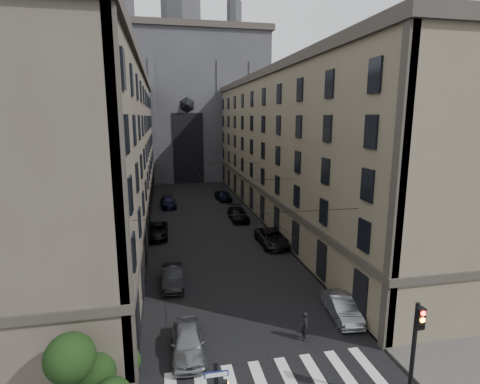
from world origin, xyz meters
TOP-DOWN VIEW (x-y plane):
  - sidewalk_left at (-10.50, 36.00)m, footprint 7.00×80.00m
  - sidewalk_right at (10.50, 36.00)m, footprint 7.00×80.00m
  - zebra_crossing at (0.00, 5.00)m, footprint 11.00×3.20m
  - building_left at (-13.44, 36.00)m, footprint 13.60×60.60m
  - building_right at (13.44, 36.00)m, footprint 13.60×60.60m
  - gothic_tower at (0.00, 74.96)m, footprint 35.00×23.00m
  - traffic_light_right at (5.60, 1.92)m, footprint 0.34×0.50m
  - shrub_cluster at (-8.72, 5.01)m, footprint 3.90×4.40m
  - tram_wires at (0.00, 35.63)m, footprint 14.00×60.00m
  - car_left_near at (-4.20, 8.00)m, footprint 2.02×4.67m
  - car_left_midnear at (-4.78, 17.13)m, footprint 1.63×4.67m
  - car_left_midfar at (-6.20, 29.86)m, footprint 2.68×5.62m
  - car_left_far at (-4.57, 44.08)m, footprint 2.49×5.35m
  - car_right_near at (6.20, 9.87)m, footprint 1.99×4.55m
  - car_right_midnear at (5.77, 24.74)m, footprint 2.72×5.82m
  - car_right_midfar at (4.20, 34.98)m, footprint 2.25×5.50m
  - car_right_far at (4.20, 46.92)m, footprint 2.58×5.04m
  - pedestrian at (2.84, 8.00)m, footprint 0.63×0.76m

SIDE VIEW (x-z plane):
  - zebra_crossing at x=0.00m, z-range 0.00..0.01m
  - sidewalk_left at x=-10.50m, z-range 0.00..0.15m
  - sidewalk_right at x=10.50m, z-range 0.00..0.15m
  - car_right_near at x=6.20m, z-range 0.00..1.45m
  - car_left_far at x=-4.57m, z-range 0.00..1.51m
  - car_left_midnear at x=-4.78m, z-range 0.00..1.54m
  - car_left_midfar at x=-6.20m, z-range 0.00..1.55m
  - car_left_near at x=-4.20m, z-range 0.00..1.57m
  - car_right_midfar at x=4.20m, z-range 0.00..1.59m
  - car_right_midnear at x=5.77m, z-range 0.00..1.61m
  - car_right_far at x=4.20m, z-range 0.00..1.64m
  - pedestrian at x=2.84m, z-range 0.00..1.80m
  - shrub_cluster at x=-8.72m, z-range -0.15..3.75m
  - traffic_light_right at x=5.60m, z-range 0.69..5.89m
  - tram_wires at x=0.00m, z-range 7.03..7.46m
  - building_left at x=-13.44m, z-range -0.08..18.77m
  - building_right at x=13.44m, z-range -0.08..18.77m
  - gothic_tower at x=0.00m, z-range -11.20..46.80m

